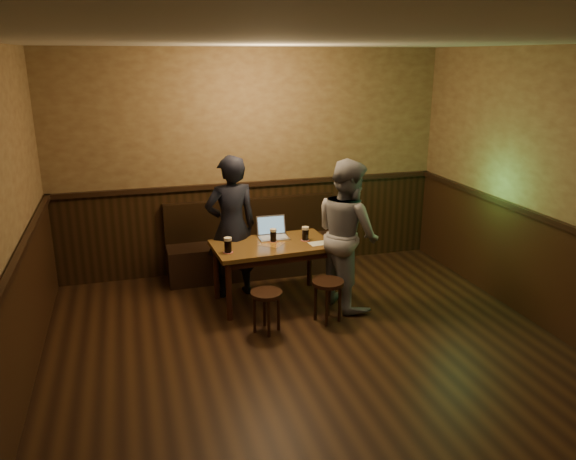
# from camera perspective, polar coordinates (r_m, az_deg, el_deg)

# --- Properties ---
(room) EXTENTS (5.04, 6.04, 2.84)m
(room) POSITION_cam_1_polar(r_m,az_deg,el_deg) (4.65, 4.05, -1.55)
(room) COLOR black
(room) RESTS_ON ground
(bench) EXTENTS (2.20, 0.50, 0.95)m
(bench) POSITION_cam_1_polar(r_m,az_deg,el_deg) (7.22, -3.48, -2.04)
(bench) COLOR black
(bench) RESTS_ON ground
(pub_table) EXTENTS (1.35, 0.82, 0.70)m
(pub_table) POSITION_cam_1_polar(r_m,az_deg,el_deg) (6.28, -1.64, -2.18)
(pub_table) COLOR #563C18
(pub_table) RESTS_ON ground
(stool_left) EXTENTS (0.34, 0.34, 0.44)m
(stool_left) POSITION_cam_1_polar(r_m,az_deg,el_deg) (5.69, -2.21, -7.10)
(stool_left) COLOR black
(stool_left) RESTS_ON ground
(stool_right) EXTENTS (0.44, 0.44, 0.45)m
(stool_right) POSITION_cam_1_polar(r_m,az_deg,el_deg) (5.91, 4.07, -6.00)
(stool_right) COLOR black
(stool_right) RESTS_ON ground
(pint_left) EXTENTS (0.11, 0.11, 0.17)m
(pint_left) POSITION_cam_1_polar(r_m,az_deg,el_deg) (5.97, -6.13, -1.52)
(pint_left) COLOR maroon
(pint_left) RESTS_ON pub_table
(pint_mid) EXTENTS (0.10, 0.10, 0.15)m
(pint_mid) POSITION_cam_1_polar(r_m,az_deg,el_deg) (6.29, -1.51, -0.53)
(pint_mid) COLOR maroon
(pint_mid) RESTS_ON pub_table
(pint_right) EXTENTS (0.10, 0.10, 0.16)m
(pint_right) POSITION_cam_1_polar(r_m,az_deg,el_deg) (6.33, 1.77, -0.35)
(pint_right) COLOR maroon
(pint_right) RESTS_ON pub_table
(laptop) EXTENTS (0.34, 0.27, 0.24)m
(laptop) POSITION_cam_1_polar(r_m,az_deg,el_deg) (6.44, -1.59, -0.21)
(laptop) COLOR silver
(laptop) RESTS_ON pub_table
(menu) EXTENTS (0.23, 0.17, 0.00)m
(menu) POSITION_cam_1_polar(r_m,az_deg,el_deg) (6.25, 3.17, -1.36)
(menu) COLOR silver
(menu) RESTS_ON pub_table
(person_suit) EXTENTS (0.65, 0.47, 1.66)m
(person_suit) POSITION_cam_1_polar(r_m,az_deg,el_deg) (6.43, -5.77, 0.32)
(person_suit) COLOR black
(person_suit) RESTS_ON ground
(person_grey) EXTENTS (0.76, 0.91, 1.66)m
(person_grey) POSITION_cam_1_polar(r_m,az_deg,el_deg) (6.19, 6.04, -0.37)
(person_grey) COLOR gray
(person_grey) RESTS_ON ground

